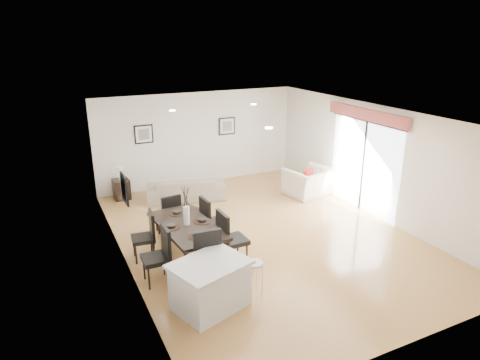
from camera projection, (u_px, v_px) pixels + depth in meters
name	position (u px, v px, depth m)	size (l,w,h in m)	color
ground	(264.00, 235.00, 9.52)	(8.00, 8.00, 0.00)	#B38849
wall_back	(198.00, 139.00, 12.49)	(6.00, 0.04, 2.70)	silver
wall_front	(411.00, 265.00, 5.68)	(6.00, 0.04, 2.70)	silver
wall_left	(122.00, 201.00, 7.85)	(0.04, 8.00, 2.70)	silver
wall_right	(373.00, 161.00, 10.32)	(0.04, 8.00, 2.70)	silver
ceiling	(266.00, 115.00, 8.65)	(6.00, 8.00, 0.02)	white
sofa	(186.00, 189.00, 11.52)	(2.08, 0.81, 0.61)	gray
armchair	(309.00, 182.00, 11.80)	(1.17, 1.02, 0.76)	white
courtyard_plant_a	(470.00, 191.00, 11.15)	(0.65, 0.56, 0.72)	#3B5A26
courtyard_plant_b	(417.00, 171.00, 12.80)	(0.40, 0.40, 0.71)	#3B5A26
dining_table	(187.00, 228.00, 8.23)	(1.10, 1.97, 0.79)	black
dining_chair_wnear	(160.00, 252.00, 7.59)	(0.48, 0.48, 1.05)	black
dining_chair_wfar	(147.00, 233.00, 8.40)	(0.49, 0.49, 0.98)	black
dining_chair_enear	(229.00, 236.00, 8.13)	(0.51, 0.51, 1.11)	black
dining_chair_efar	(210.00, 219.00, 8.95)	(0.50, 0.50, 1.05)	black
dining_chair_head	(210.00, 260.00, 7.27)	(0.52, 0.52, 1.11)	black
dining_chair_foot	(170.00, 214.00, 9.29)	(0.49, 0.49, 0.99)	black
vase	(186.00, 209.00, 8.10)	(0.99, 1.51, 0.77)	white
coffee_table	(180.00, 220.00, 9.84)	(0.96, 0.58, 0.39)	black
side_table	(122.00, 189.00, 11.56)	(0.41, 0.41, 0.55)	black
table_lamp	(120.00, 171.00, 11.40)	(0.19, 0.19, 0.36)	white
cushion	(308.00, 176.00, 11.59)	(0.34, 0.11, 0.34)	#AE1D16
kitchen_island	(210.00, 285.00, 6.90)	(1.39, 1.22, 0.82)	silver
bar_stool	(255.00, 267.00, 7.20)	(0.29, 0.29, 0.63)	silver
framed_print_back_left	(144.00, 134.00, 11.71)	(0.52, 0.04, 0.52)	black
framed_print_back_right	(227.00, 126.00, 12.74)	(0.52, 0.04, 0.52)	black
framed_print_left_wall	(124.00, 189.00, 7.59)	(0.04, 0.52, 0.52)	black
sliding_door	(365.00, 146.00, 10.46)	(0.12, 2.70, 2.57)	white
courtyard	(434.00, 154.00, 12.50)	(6.00, 6.00, 2.00)	gray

